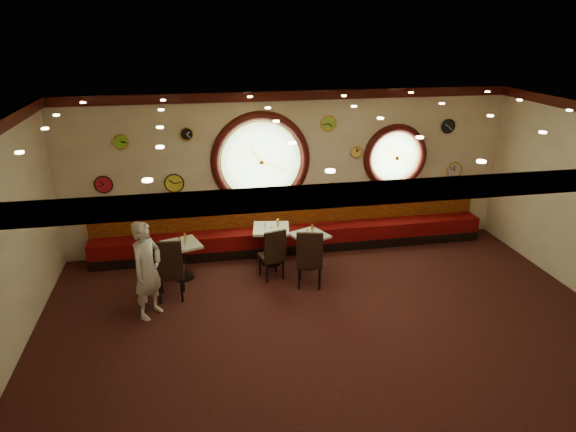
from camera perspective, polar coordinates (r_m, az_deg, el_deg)
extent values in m
cube|color=black|center=(8.31, 4.33, -11.44)|extent=(9.00, 6.00, 0.00)
cube|color=#BD8435|center=(7.14, 5.03, 10.82)|extent=(9.00, 6.00, 0.02)
cube|color=beige|center=(10.35, 0.28, 4.97)|extent=(9.00, 0.02, 3.20)
cube|color=beige|center=(5.09, 13.79, -13.71)|extent=(9.00, 0.02, 3.20)
cube|color=beige|center=(7.78, -29.35, -3.37)|extent=(0.02, 6.00, 3.20)
cube|color=#330B09|center=(9.99, 0.36, 13.25)|extent=(9.00, 0.10, 0.18)
cube|color=#330B09|center=(4.47, 15.18, 2.85)|extent=(9.00, 0.10, 0.18)
cube|color=black|center=(10.60, 0.56, -3.26)|extent=(8.00, 0.55, 0.20)
cube|color=#5B070A|center=(10.50, 0.57, -2.02)|extent=(8.00, 0.55, 0.30)
cube|color=#600D07|center=(10.56, 0.34, 0.44)|extent=(8.00, 0.10, 0.55)
cylinder|color=#87B36B|center=(10.18, -3.04, 6.13)|extent=(1.66, 0.02, 1.66)
torus|color=#330B09|center=(10.17, -3.03, 6.11)|extent=(1.98, 0.18, 1.98)
torus|color=gold|center=(10.14, -3.01, 6.07)|extent=(1.61, 0.03, 1.61)
cylinder|color=#87B36B|center=(10.92, 11.77, 6.46)|extent=(1.10, 0.02, 1.10)
torus|color=#330B09|center=(10.90, 11.80, 6.44)|extent=(1.38, 0.18, 1.38)
torus|color=gold|center=(10.88, 11.86, 6.40)|extent=(1.09, 0.03, 1.09)
cylinder|color=yellow|center=(10.16, -12.53, 3.58)|extent=(0.36, 0.03, 0.36)
cylinder|color=#FADC53|center=(10.56, 7.59, 7.07)|extent=(0.22, 0.03, 0.22)
cylinder|color=#7DD42A|center=(10.03, -18.09, 7.84)|extent=(0.26, 0.03, 0.26)
cylinder|color=red|center=(10.28, -19.80, 3.31)|extent=(0.32, 0.03, 0.32)
cylinder|color=silver|center=(11.55, 17.94, 4.87)|extent=(0.34, 0.03, 0.34)
cylinder|color=#89BF3B|center=(10.26, 4.52, 10.22)|extent=(0.30, 0.03, 0.30)
cylinder|color=black|center=(11.22, 17.34, 9.49)|extent=(0.28, 0.03, 0.28)
cylinder|color=black|center=(9.92, -11.21, 8.94)|extent=(0.24, 0.03, 0.24)
cylinder|color=silver|center=(10.25, -10.17, 2.13)|extent=(0.20, 0.03, 0.20)
cylinder|color=#E2431A|center=(10.62, 4.83, 3.05)|extent=(0.24, 0.03, 0.24)
cylinder|color=black|center=(9.72, -11.49, -6.58)|extent=(0.39, 0.39, 0.05)
cylinder|color=black|center=(9.58, -11.63, -4.92)|extent=(0.11, 0.11, 0.62)
cube|color=white|center=(9.44, -11.77, -3.14)|extent=(0.79, 0.79, 0.04)
cylinder|color=black|center=(10.09, -1.84, -5.05)|extent=(0.42, 0.42, 0.06)
cylinder|color=black|center=(9.94, -1.86, -3.30)|extent=(0.12, 0.12, 0.67)
cube|color=white|center=(9.81, -1.89, -1.42)|extent=(0.78, 0.78, 0.05)
cylinder|color=black|center=(9.95, 2.36, -5.46)|extent=(0.38, 0.38, 0.05)
cylinder|color=black|center=(9.82, 2.39, -3.87)|extent=(0.10, 0.10, 0.61)
cube|color=white|center=(9.69, 2.42, -2.17)|extent=(0.80, 0.80, 0.04)
cube|color=black|center=(8.91, -12.95, -6.15)|extent=(0.49, 0.49, 0.08)
cube|color=black|center=(8.58, -13.23, -4.70)|extent=(0.47, 0.09, 0.61)
cube|color=black|center=(9.38, -1.85, -4.54)|extent=(0.50, 0.50, 0.07)
cube|color=black|center=(9.11, -1.43, -3.25)|extent=(0.41, 0.15, 0.54)
cube|color=black|center=(9.10, 2.45, -5.09)|extent=(0.56, 0.56, 0.08)
cube|color=black|center=(8.78, 2.43, -3.68)|extent=(0.46, 0.18, 0.59)
cylinder|color=silver|center=(9.44, -11.97, -2.65)|extent=(0.04, 0.04, 0.11)
cylinder|color=silver|center=(9.82, -2.60, -0.95)|extent=(0.03, 0.03, 0.09)
cylinder|color=#BABABF|center=(9.67, 2.12, -1.73)|extent=(0.04, 0.04, 0.11)
cylinder|color=silver|center=(9.36, -11.39, -2.90)|extent=(0.03, 0.03, 0.09)
cylinder|color=silver|center=(9.72, -1.84, -1.20)|extent=(0.03, 0.03, 0.09)
cylinder|color=silver|center=(9.68, 2.66, -1.71)|extent=(0.04, 0.04, 0.11)
cylinder|color=gold|center=(9.48, -11.35, -2.35)|extent=(0.05, 0.05, 0.15)
cylinder|color=gold|center=(9.83, -1.14, -0.75)|extent=(0.05, 0.05, 0.15)
cylinder|color=#CB852F|center=(9.73, 2.71, -1.40)|extent=(0.05, 0.05, 0.17)
imported|color=silver|center=(8.32, -15.36, -5.81)|extent=(0.66, 0.70, 1.61)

